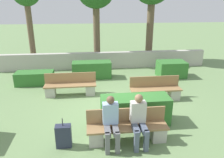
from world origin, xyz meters
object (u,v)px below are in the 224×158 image
bench_right_side (71,87)px  person_seated_woman (139,118)px  bench_front (127,129)px  bench_left_side (155,91)px  person_seated_man (111,120)px  suitcase (64,136)px

bench_right_side → person_seated_woman: size_ratio=1.51×
bench_front → bench_left_side: size_ratio=1.12×
bench_left_side → bench_right_side: (-3.14, 0.76, 0.00)m
bench_left_side → person_seated_woman: bearing=-121.8°
bench_right_side → person_seated_man: size_ratio=1.52×
bench_right_side → person_seated_man: 3.54m
bench_front → person_seated_man: (-0.44, -0.14, 0.38)m
person_seated_woman → suitcase: bearing=178.1°
bench_front → bench_right_side: size_ratio=1.05×
person_seated_man → suitcase: (-1.17, 0.06, -0.41)m
bench_left_side → person_seated_man: bearing=-133.1°
bench_right_side → person_seated_man: (1.22, -3.30, 0.38)m
suitcase → bench_right_side: bearing=90.8°
bench_left_side → person_seated_man: (-1.92, -2.54, 0.39)m
bench_front → person_seated_man: person_seated_man is taller
bench_right_side → person_seated_man: bearing=-78.4°
person_seated_woman → suitcase: person_seated_woman is taller
bench_right_side → suitcase: bearing=-97.9°
suitcase → person_seated_woman: bearing=-1.9°
person_seated_woman → person_seated_man: bearing=-179.9°
bench_front → bench_right_side: bearing=117.6°
bench_left_side → person_seated_woman: 2.85m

